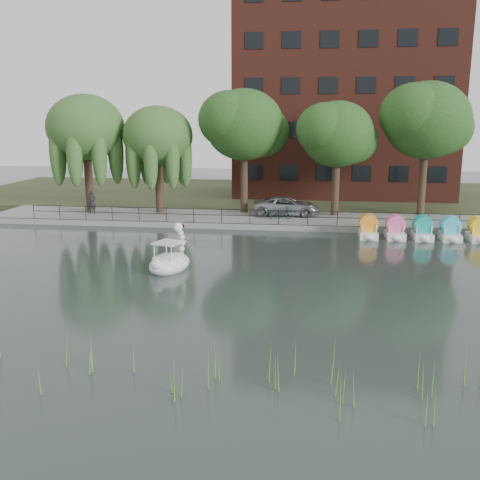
% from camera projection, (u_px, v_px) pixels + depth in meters
% --- Properties ---
extents(ground_plane, '(120.00, 120.00, 0.00)m').
position_uv_depth(ground_plane, '(218.00, 286.00, 24.59)').
color(ground_plane, '#3D4B45').
extents(promenade, '(40.00, 6.00, 0.40)m').
position_uv_depth(promenade, '(254.00, 219.00, 40.02)').
color(promenade, gray).
rests_on(promenade, ground_plane).
extents(kerb, '(40.00, 0.25, 0.40)m').
position_uv_depth(kerb, '(250.00, 227.00, 37.17)').
color(kerb, gray).
rests_on(kerb, ground_plane).
extents(land_strip, '(60.00, 22.00, 0.36)m').
position_uv_depth(land_strip, '(268.00, 194.00, 53.57)').
color(land_strip, '#47512D').
rests_on(land_strip, ground_plane).
extents(railing, '(32.00, 0.05, 1.00)m').
position_uv_depth(railing, '(250.00, 213.00, 37.15)').
color(railing, black).
rests_on(railing, promenade).
extents(apartment_building, '(20.00, 10.07, 18.00)m').
position_uv_depth(apartment_building, '(343.00, 99.00, 50.63)').
color(apartment_building, '#4C1E16').
rests_on(apartment_building, land_strip).
extents(willow_left, '(5.88, 5.88, 9.01)m').
position_uv_depth(willow_left, '(86.00, 128.00, 40.67)').
color(willow_left, '#473323').
rests_on(willow_left, promenade).
extents(willow_mid, '(5.32, 5.32, 8.15)m').
position_uv_depth(willow_mid, '(158.00, 136.00, 40.60)').
color(willow_mid, '#473323').
rests_on(willow_mid, promenade).
extents(broadleaf_center, '(6.00, 6.00, 9.25)m').
position_uv_depth(broadleaf_center, '(244.00, 125.00, 40.57)').
color(broadleaf_center, '#473323').
rests_on(broadleaf_center, promenade).
extents(broadleaf_right, '(5.40, 5.40, 8.32)m').
position_uv_depth(broadleaf_right, '(338.00, 135.00, 39.35)').
color(broadleaf_right, '#473323').
rests_on(broadleaf_right, promenade).
extents(broadleaf_far, '(6.30, 6.30, 9.71)m').
position_uv_depth(broadleaf_far, '(427.00, 121.00, 39.28)').
color(broadleaf_far, '#473323').
rests_on(broadleaf_far, promenade).
extents(minivan, '(2.98, 5.95, 1.62)m').
position_uv_depth(minivan, '(286.00, 205.00, 40.32)').
color(minivan, gray).
rests_on(minivan, promenade).
extents(bicycle, '(1.10, 1.82, 1.00)m').
position_uv_depth(bicycle, '(281.00, 212.00, 38.88)').
color(bicycle, gray).
rests_on(bicycle, promenade).
extents(pedestrian, '(0.85, 0.74, 1.98)m').
position_uv_depth(pedestrian, '(92.00, 201.00, 41.07)').
color(pedestrian, black).
rests_on(pedestrian, promenade).
extents(swan_boat, '(2.46, 3.11, 2.31)m').
position_uv_depth(swan_boat, '(170.00, 260.00, 27.19)').
color(swan_boat, white).
rests_on(swan_boat, ground_plane).
extents(pedal_boat_row, '(11.35, 1.70, 1.40)m').
position_uv_depth(pedal_boat_row, '(450.00, 231.00, 33.90)').
color(pedal_boat_row, white).
rests_on(pedal_boat_row, ground_plane).
extents(reed_bank, '(24.00, 2.40, 1.20)m').
position_uv_depth(reed_bank, '(231.00, 371.00, 15.02)').
color(reed_bank, '#669938').
rests_on(reed_bank, ground_plane).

